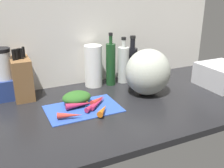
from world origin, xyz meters
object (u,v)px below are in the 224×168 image
carrot_1 (79,101)px  carrot_3 (98,100)px  carrot_2 (98,102)px  winter_squash (148,72)px  bottle_2 (132,62)px  paper_towel_roll (93,66)px  dish_rack (222,75)px  carrot_5 (95,104)px  bottle_1 (123,64)px  carrot_0 (70,115)px  cutting_board (83,108)px  carrot_4 (80,105)px  knife_block (22,78)px  carrot_6 (103,110)px  bottle_0 (111,64)px  blender_appliance (5,78)px

carrot_1 → carrot_3: (9.63, -2.35, -0.19)cm
carrot_2 → winter_squash: 33.05cm
bottle_2 → paper_towel_roll: bearing=-177.0°
carrot_2 → dish_rack: (78.18, -5.13, 4.58)cm
carrot_5 → bottle_1: (30.49, 28.20, 9.51)cm
carrot_0 → carrot_5: (14.61, 6.58, -0.23)cm
dish_rack → carrot_0: bearing=-178.3°
bottle_2 → carrot_1: bearing=-150.6°
carrot_2 → carrot_0: bearing=-155.1°
winter_squash → cutting_board: bearing=-174.9°
carrot_3 → bottle_1: bearing=42.2°
carrot_4 → bottle_2: (45.54, 28.97, 8.94)cm
carrot_0 → bottle_2: bearing=35.4°
carrot_3 → winter_squash: 31.90cm
cutting_board → knife_block: 38.12cm
carrot_4 → paper_towel_roll: size_ratio=0.55×
cutting_board → carrot_2: carrot_2 is taller
paper_towel_roll → knife_block: bearing=-178.9°
carrot_6 → winter_squash: size_ratio=0.39×
bottle_2 → carrot_6: bearing=-133.8°
carrot_6 → dish_rack: bearing=3.0°
carrot_1 → carrot_5: 8.65cm
cutting_board → knife_block: (-24.20, 27.41, 10.77)cm
carrot_0 → carrot_4: bearing=49.3°
carrot_3 → bottle_1: 37.82cm
carrot_5 → paper_towel_roll: 33.29cm
carrot_0 → bottle_0: bottle_0 is taller
carrot_6 → paper_towel_roll: paper_towel_roll is taller
carrot_6 → winter_squash: (32.55, 12.89, 10.43)cm
carrot_5 → dish_rack: dish_rack is taller
cutting_board → blender_appliance: size_ratio=1.31×
carrot_6 → cutting_board: bearing=125.0°
winter_squash → blender_appliance: bearing=159.6°
carrot_5 → blender_appliance: bearing=140.3°
carrot_0 → blender_appliance: 45.60cm
carrot_0 → bottle_0: size_ratio=0.36×
carrot_3 → cutting_board: bearing=-166.7°
blender_appliance → bottle_2: bottle_2 is taller
knife_block → bottle_2: size_ratio=0.97×
carrot_4 → bottle_0: 39.39cm
cutting_board → carrot_4: 2.58cm
dish_rack → carrot_1: bearing=173.6°
carrot_1 → dish_rack: dish_rack is taller
carrot_1 → carrot_5: (6.32, -5.89, -0.56)cm
carrot_3 → carrot_5: size_ratio=0.69×
blender_appliance → paper_towel_roll: 49.11cm
carrot_0 → bottle_0: 50.40cm
carrot_3 → bottle_1: size_ratio=0.39×
paper_towel_roll → bottle_2: (27.21, 1.42, -1.01)cm
winter_squash → dish_rack: size_ratio=1.01×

